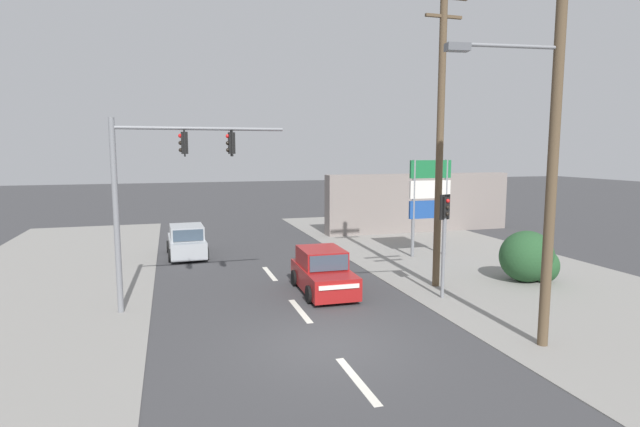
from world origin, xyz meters
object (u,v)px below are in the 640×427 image
object	(u,v)px
shopping_plaza_sign	(430,194)
hatchback_receding_far	(187,242)
utility_pole_foreground_right	(550,128)
hatchback_kerbside_parked	(323,272)
traffic_signal_mast	(159,179)
utility_pole_midground_right	(440,133)
pedestal_signal_right_kerb	(444,228)

from	to	relation	value
shopping_plaza_sign	hatchback_receding_far	size ratio (longest dim) A/B	1.25
utility_pole_foreground_right	hatchback_receding_far	world-z (taller)	utility_pole_foreground_right
hatchback_kerbside_parked	hatchback_receding_far	size ratio (longest dim) A/B	1.00
utility_pole_foreground_right	traffic_signal_mast	xyz separation A→B (m)	(-9.27, 5.97, -1.41)
utility_pole_midground_right	utility_pole_foreground_right	bearing A→B (deg)	-93.68
traffic_signal_mast	shopping_plaza_sign	bearing A→B (deg)	21.66
shopping_plaza_sign	hatchback_receding_far	bearing A→B (deg)	163.80
shopping_plaza_sign	hatchback_kerbside_parked	world-z (taller)	shopping_plaza_sign
traffic_signal_mast	utility_pole_midground_right	bearing A→B (deg)	-0.74
utility_pole_foreground_right	utility_pole_midground_right	distance (m)	5.86
utility_pole_foreground_right	traffic_signal_mast	size ratio (longest dim) A/B	1.73
traffic_signal_mast	shopping_plaza_sign	distance (m)	13.02
utility_pole_foreground_right	hatchback_receding_far	distance (m)	16.96
utility_pole_midground_right	pedestal_signal_right_kerb	world-z (taller)	utility_pole_midground_right
pedestal_signal_right_kerb	hatchback_receding_far	distance (m)	12.65
traffic_signal_mast	pedestal_signal_right_kerb	world-z (taller)	traffic_signal_mast
traffic_signal_mast	pedestal_signal_right_kerb	bearing A→B (deg)	-9.70
utility_pole_foreground_right	shopping_plaza_sign	xyz separation A→B (m)	(2.78, 10.76, -2.57)
pedestal_signal_right_kerb	hatchback_receding_far	bearing A→B (deg)	130.32
traffic_signal_mast	hatchback_receding_far	size ratio (longest dim) A/B	1.63
traffic_signal_mast	hatchback_receding_far	bearing A→B (deg)	83.10
utility_pole_foreground_right	traffic_signal_mast	distance (m)	11.11
traffic_signal_mast	pedestal_signal_right_kerb	xyz separation A→B (m)	(9.08, -1.55, -1.73)
utility_pole_midground_right	traffic_signal_mast	xyz separation A→B (m)	(-9.64, 0.13, -1.48)
utility_pole_foreground_right	shopping_plaza_sign	distance (m)	11.41
utility_pole_midground_right	hatchback_kerbside_parked	size ratio (longest dim) A/B	2.93
traffic_signal_mast	hatchback_kerbside_parked	world-z (taller)	traffic_signal_mast
utility_pole_midground_right	hatchback_kerbside_parked	world-z (taller)	utility_pole_midground_right
utility_pole_midground_right	shopping_plaza_sign	distance (m)	6.07
utility_pole_midground_right	hatchback_receding_far	xyz separation A→B (m)	(-8.67, 8.13, -4.92)
shopping_plaza_sign	traffic_signal_mast	bearing A→B (deg)	-158.34
pedestal_signal_right_kerb	utility_pole_foreground_right	bearing A→B (deg)	-87.58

